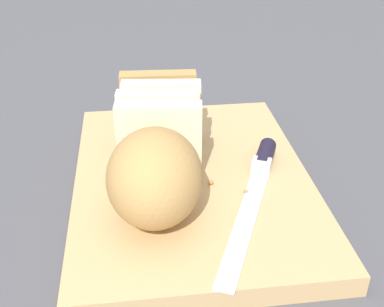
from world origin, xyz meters
TOP-DOWN VIEW (x-y plane):
  - ground_plane at (0.00, 0.00)m, footprint 3.00×3.00m
  - cutting_board at (0.00, 0.00)m, footprint 0.39×0.29m
  - bread_loaf at (-0.03, 0.04)m, footprint 0.25×0.13m
  - bread_knife at (-0.02, -0.08)m, footprint 0.25×0.13m
  - crumb_near_knife at (-0.03, -0.02)m, footprint 0.01×0.01m
  - crumb_near_loaf at (-0.04, 0.04)m, footprint 0.00×0.00m
  - crumb_stray_left at (-0.05, -0.06)m, footprint 0.01×0.01m

SIDE VIEW (x-z plane):
  - ground_plane at x=0.00m, z-range 0.00..0.00m
  - cutting_board at x=0.00m, z-range 0.00..0.03m
  - crumb_near_loaf at x=-0.04m, z-range 0.03..0.03m
  - crumb_stray_left at x=-0.05m, z-range 0.03..0.03m
  - crumb_near_knife at x=-0.03m, z-range 0.03..0.03m
  - bread_knife at x=-0.02m, z-range 0.02..0.04m
  - bread_loaf at x=-0.03m, z-range 0.02..0.13m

